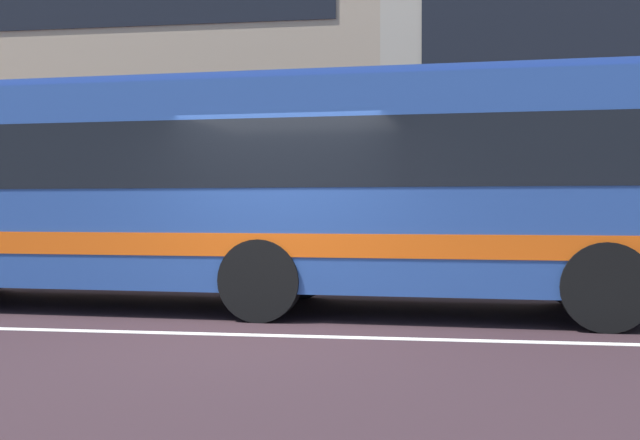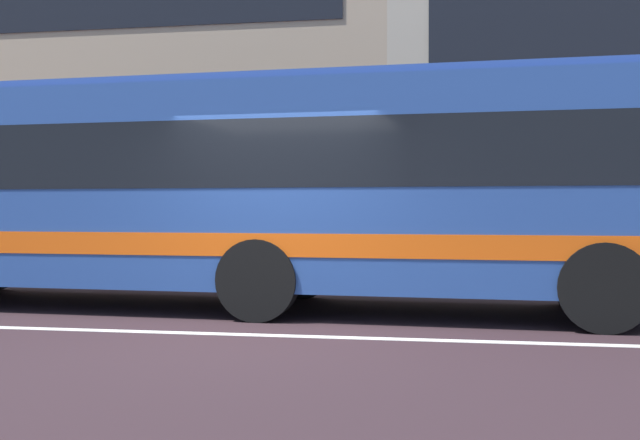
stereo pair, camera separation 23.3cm
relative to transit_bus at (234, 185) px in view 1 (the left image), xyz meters
The scene contains 3 objects.
ground_plane 2.86m from the transit_bus, 68.27° to the right, with size 160.00×160.00×0.00m, color #312025.
lane_centre_line 2.86m from the transit_bus, 68.27° to the right, with size 60.00×0.16×0.01m, color silver.
transit_bus is the anchor object (origin of this frame).
Camera 1 is at (1.75, -7.63, 1.36)m, focal length 40.87 mm.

